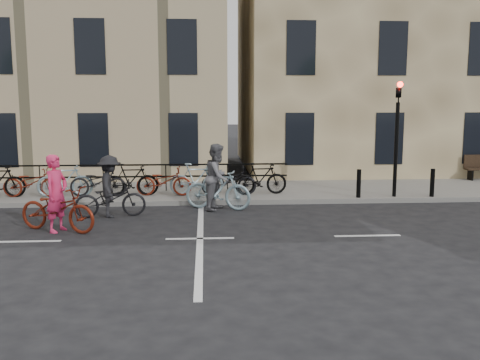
{
  "coord_description": "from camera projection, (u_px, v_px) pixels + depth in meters",
  "views": [
    {
      "loc": [
        0.14,
        -12.21,
        3.21
      ],
      "look_at": [
        1.07,
        1.9,
        1.1
      ],
      "focal_mm": 40.0,
      "sensor_mm": 36.0,
      "label": 1
    }
  ],
  "objects": [
    {
      "name": "parked_bikes",
      "position": [
        114.0,
        181.0,
        17.21
      ],
      "size": [
        11.45,
        1.23,
        1.05
      ],
      "color": "black",
      "rests_on": "sidewalk"
    },
    {
      "name": "bollard_east",
      "position": [
        359.0,
        183.0,
        16.95
      ],
      "size": [
        0.14,
        0.14,
        0.9
      ],
      "primitive_type": "cylinder",
      "color": "black",
      "rests_on": "sidewalk"
    },
    {
      "name": "cyclist_grey",
      "position": [
        218.0,
        183.0,
        15.76
      ],
      "size": [
        2.1,
        1.24,
        1.96
      ],
      "rotation": [
        0.0,
        0.0,
        1.21
      ],
      "color": "#85A3AF",
      "rests_on": "ground"
    },
    {
      "name": "bollard_west",
      "position": [
        432.0,
        183.0,
        17.1
      ],
      "size": [
        0.14,
        0.14,
        0.9
      ],
      "primitive_type": "cylinder",
      "color": "black",
      "rests_on": "sidewalk"
    },
    {
      "name": "cyclist_dark",
      "position": [
        110.0,
        193.0,
        14.77
      ],
      "size": [
        2.02,
        1.2,
        1.72
      ],
      "rotation": [
        0.0,
        0.0,
        1.74
      ],
      "color": "black",
      "rests_on": "ground"
    },
    {
      "name": "ground",
      "position": [
        200.0,
        239.0,
        12.52
      ],
      "size": [
        120.0,
        120.0,
        0.0
      ],
      "primitive_type": "plane",
      "color": "black",
      "rests_on": "ground"
    },
    {
      "name": "cyclist_pink",
      "position": [
        57.0,
        205.0,
        13.13
      ],
      "size": [
        2.26,
        1.55,
        1.91
      ],
      "rotation": [
        0.0,
        0.0,
        1.16
      ],
      "color": "maroon",
      "rests_on": "ground"
    },
    {
      "name": "building_east",
      "position": [
        393.0,
        37.0,
        25.02
      ],
      "size": [
        14.0,
        10.0,
        12.0
      ],
      "primitive_type": "cube",
      "color": "#947F59",
      "rests_on": "sidewalk"
    },
    {
      "name": "sidewalk",
      "position": [
        84.0,
        193.0,
        18.17
      ],
      "size": [
        46.0,
        4.0,
        0.15
      ],
      "primitive_type": "cube",
      "color": "slate",
      "rests_on": "ground"
    },
    {
      "name": "building_west",
      "position": [
        1.0,
        57.0,
        24.0
      ],
      "size": [
        20.0,
        10.0,
        10.0
      ],
      "primitive_type": "cube",
      "color": "tan",
      "rests_on": "sidewalk"
    },
    {
      "name": "traffic_light",
      "position": [
        397.0,
        125.0,
        16.84
      ],
      "size": [
        0.18,
        0.3,
        3.9
      ],
      "color": "black",
      "rests_on": "sidewalk"
    }
  ]
}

